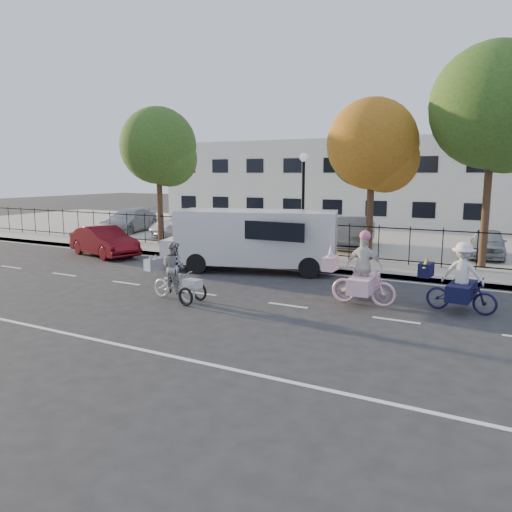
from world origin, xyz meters
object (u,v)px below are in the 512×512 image
Objects in this scene: lot_car_d at (488,243)px; lamppost at (303,187)px; lot_car_a at (129,220)px; lot_car_c at (353,232)px; white_van at (254,238)px; pedestrian at (187,231)px; unicorn_bike at (362,277)px; lot_car_b at (188,224)px; bull_bike at (461,284)px; zebra_trike at (174,277)px; red_sedan at (104,241)px.

lamppost is at bearing -154.03° from lot_car_d.
lot_car_a is 13.95m from lot_car_c.
white_van reaches higher than pedestrian.
lamppost reaches higher than unicorn_bike.
lamppost reaches higher than lot_car_c.
white_van is (-5.06, 2.92, 0.48)m from unicorn_bike.
lamppost is 9.72m from lot_car_b.
bull_bike is 1.13× the size of pedestrian.
bull_bike is 0.43× the size of lot_car_a.
zebra_trike is 0.29× the size of white_van.
lot_car_a is at bearing -58.07° from pedestrian.
unicorn_bike is at bearing 105.59° from bull_bike.
lamppost is 4.60m from lot_car_c.
lot_car_b is at bearing 41.96° from zebra_trike.
red_sedan is (-15.11, 2.18, -0.09)m from bull_bike.
bull_bike is 15.27m from red_sedan.
red_sedan is 8.16m from lot_car_a.
unicorn_bike is 2.56m from bull_bike.
lamppost is 8.85m from bull_bike.
lot_car_b is at bearing 19.47° from red_sedan.
pedestrian is at bearing -152.07° from lot_car_c.
lot_car_d is (7.51, 11.65, 0.08)m from zebra_trike.
lot_car_c reaches higher than lot_car_b.
lot_car_a is at bearing -167.02° from lot_car_b.
lot_car_b is at bearing 51.83° from unicorn_bike.
bull_bike is at bearing -34.88° from white_van.
lot_car_b is (-0.33, 6.78, 0.14)m from red_sedan.
white_van is 7.57m from red_sedan.
unicorn_bike reaches higher than lot_car_a.
pedestrian reaches higher than lot_car_b.
pedestrian is (2.95, 2.20, 0.39)m from red_sedan.
white_van reaches higher than unicorn_bike.
lot_car_c is at bearing 76.32° from lamppost.
red_sedan is at bearing -160.19° from lamppost.
lot_car_d is (12.20, 4.67, -0.31)m from pedestrian.
lamppost is 0.92× the size of lot_car_b.
zebra_trike is 5.05m from white_van.
bull_bike reaches higher than lot_car_c.
lamppost is 2.40× the size of pedestrian.
pedestrian is at bearing 74.26° from bull_bike.
zebra_trike is 16.82m from lot_car_a.
pedestrian is at bearing -162.68° from lot_car_d.
zebra_trike is 0.58× the size of lot_car_d.
white_van is 1.71× the size of red_sedan.
bull_bike is at bearing 132.62° from pedestrian.
lot_car_c is (0.95, 3.90, -2.24)m from lamppost.
pedestrian reaches higher than lot_car_d.
white_van is at bearing -40.89° from lot_car_a.
lamppost is at bearing 56.89° from white_van.
pedestrian is (-9.66, 4.89, 0.27)m from unicorn_bike.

